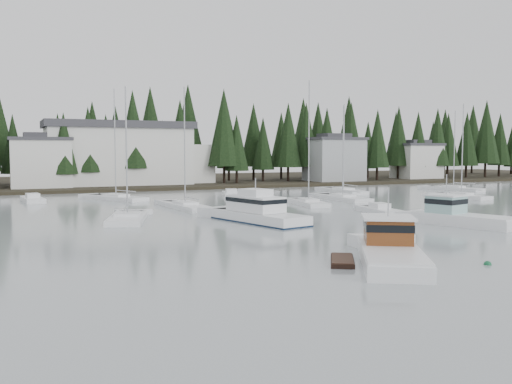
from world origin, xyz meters
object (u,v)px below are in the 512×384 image
sailboat_0 (343,199)px  harbor_inn (131,154)px  lobster_boat_teal (460,218)px  runabout_1 (380,212)px  sailboat_9 (453,190)px  lobster_boat_brown (388,253)px  sailboat_6 (461,198)px  house_east_b (417,160)px  runabout_3 (33,200)px  sailboat_3 (343,192)px  sailboat_10 (128,220)px  house_west (41,161)px  runabout_4 (231,195)px  house_east_a (334,158)px  sailboat_7 (185,208)px  sailboat_8 (116,199)px  cabin_cruiser_center (258,214)px  sailboat_4 (309,204)px

sailboat_0 → harbor_inn: bearing=29.3°
lobster_boat_teal → runabout_1: size_ratio=1.44×
lobster_boat_teal → sailboat_9: bearing=-59.0°
lobster_boat_brown → sailboat_6: 48.73m
house_east_b → runabout_3: 81.39m
sailboat_3 → sailboat_10: sailboat_3 is taller
sailboat_0 → runabout_3: size_ratio=1.83×
house_west → runabout_3: house_west is taller
sailboat_10 → runabout_4: sailboat_10 is taller
house_east_a → sailboat_3: size_ratio=0.76×
house_west → harbor_inn: 15.45m
sailboat_7 → house_west: bearing=14.3°
lobster_boat_teal → runabout_1: (-0.54, 10.51, -0.45)m
runabout_1 → runabout_4: bearing=19.9°
sailboat_6 → sailboat_7: 37.85m
sailboat_3 → harbor_inn: bearing=49.2°
sailboat_3 → sailboat_9: size_ratio=1.05×
sailboat_0 → runabout_1: sailboat_0 is taller
harbor_inn → sailboat_9: 54.87m
house_west → sailboat_8: bearing=-71.2°
lobster_boat_teal → sailboat_8: (-22.11, 37.52, -0.50)m
house_east_a → lobster_boat_brown: 80.96m
house_east_a → house_east_b: size_ratio=1.11×
house_east_a → sailboat_7: 55.11m
sailboat_6 → sailboat_9: bearing=-44.4°
cabin_cruiser_center → sailboat_0: 25.80m
sailboat_4 → sailboat_8: sailboat_4 is taller
harbor_inn → sailboat_0: 43.14m
runabout_3 → runabout_4: 25.87m
house_west → sailboat_4: size_ratio=0.64×
sailboat_6 → runabout_4: 31.12m
sailboat_4 → sailboat_9: (33.77, 12.75, -0.03)m
lobster_boat_brown → sailboat_10: 27.07m
harbor_inn → runabout_1: (14.29, -53.11, -5.64)m
harbor_inn → sailboat_10: bearing=-101.9°
sailboat_3 → sailboat_4: (-14.78, -15.61, 0.04)m
lobster_boat_brown → runabout_4: lobster_boat_brown is taller
house_west → runabout_4: house_west is taller
cabin_cruiser_center → runabout_3: bearing=15.8°
sailboat_4 → sailboat_8: 25.30m
lobster_boat_brown → cabin_cruiser_center: 19.81m
lobster_boat_teal → runabout_3: 50.61m
sailboat_0 → runabout_3: bearing=72.0°
sailboat_3 → runabout_3: sailboat_3 is taller
lobster_boat_teal → house_east_a: bearing=-38.8°
sailboat_10 → sailboat_0: bearing=-52.2°
lobster_boat_brown → sailboat_7: 34.21m
sailboat_8 → runabout_3: sailboat_8 is taller
lobster_boat_teal → sailboat_8: bearing=13.9°
harbor_inn → runabout_4: size_ratio=4.15×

